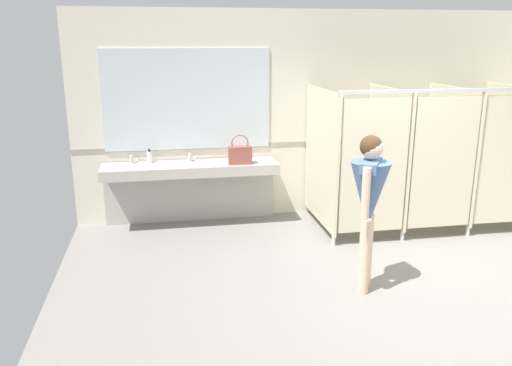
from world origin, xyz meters
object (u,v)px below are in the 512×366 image
(person_standing, at_px, (369,195))
(handbag, at_px, (240,154))
(soap_dispenser, at_px, (150,157))
(paper_cup, at_px, (238,159))

(person_standing, relative_size, handbag, 4.05)
(soap_dispenser, xyz_separation_m, paper_cup, (1.19, -0.19, -0.03))
(handbag, xyz_separation_m, soap_dispenser, (-1.20, 0.29, -0.05))
(soap_dispenser, bearing_deg, paper_cup, -9.32)
(soap_dispenser, distance_m, paper_cup, 1.20)
(soap_dispenser, bearing_deg, handbag, -13.76)
(person_standing, distance_m, soap_dispenser, 3.25)
(handbag, bearing_deg, soap_dispenser, 166.24)
(handbag, height_order, paper_cup, handbag)
(handbag, xyz_separation_m, paper_cup, (-0.02, 0.10, -0.08))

